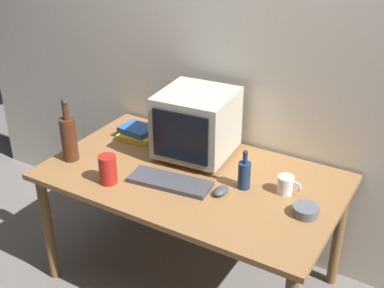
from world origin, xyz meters
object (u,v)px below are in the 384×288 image
crt_monitor (196,124)px  bottle_short (244,174)px  book_stack (137,133)px  keyboard (170,182)px  mug (286,185)px  computer_mouse (221,191)px  metal_canister (108,169)px  cd_spindle (306,211)px  bottle_tall (69,137)px

crt_monitor → bottle_short: crt_monitor is taller
bottle_short → book_stack: (-0.77, 0.17, -0.04)m
keyboard → bottle_short: bearing=18.6°
mug → computer_mouse: bearing=-147.4°
bottle_short → metal_canister: 0.68m
computer_mouse → cd_spindle: 0.41m
cd_spindle → mug: bearing=139.0°
keyboard → cd_spindle: (0.68, 0.09, 0.01)m
bottle_tall → cd_spindle: (1.28, 0.15, -0.11)m
bottle_short → crt_monitor: bearing=155.6°
computer_mouse → bottle_short: bottle_short is taller
computer_mouse → bottle_tall: 0.88m
bottle_tall → mug: size_ratio=2.94×
metal_canister → crt_monitor: bearing=63.1°
bottle_short → cd_spindle: size_ratio=1.74×
mug → metal_canister: size_ratio=0.80×
crt_monitor → bottle_tall: bearing=-145.8°
computer_mouse → keyboard: bearing=-160.9°
bottle_tall → crt_monitor: bearing=34.2°
computer_mouse → mug: mug is taller
keyboard → metal_canister: (-0.27, -0.14, 0.06)m
bottle_short → metal_canister: (-0.61, -0.30, -0.00)m
cd_spindle → metal_canister: (-0.95, -0.23, 0.05)m
computer_mouse → book_stack: (-0.71, 0.28, 0.02)m
cd_spindle → bottle_tall: bearing=-173.3°
keyboard → mug: size_ratio=3.50×
computer_mouse → cd_spindle: size_ratio=0.83×
book_stack → mug: 0.98m
crt_monitor → cd_spindle: (0.71, -0.24, -0.17)m
bottle_tall → book_stack: 0.43m
computer_mouse → bottle_tall: bearing=-164.4°
mug → metal_canister: (-0.80, -0.36, 0.03)m
crt_monitor → keyboard: crt_monitor is taller
bottle_short → cd_spindle: (0.34, -0.07, -0.06)m
cd_spindle → keyboard: bearing=-172.3°
computer_mouse → cd_spindle: cd_spindle is taller
crt_monitor → metal_canister: 0.54m
cd_spindle → metal_canister: metal_canister is taller
computer_mouse → bottle_short: 0.14m
computer_mouse → bottle_tall: size_ratio=0.28×
bottle_tall → bottle_short: bearing=13.1°
metal_canister → mug: bearing=24.3°
crt_monitor → book_stack: size_ratio=1.88×
crt_monitor → metal_canister: size_ratio=2.77×
crt_monitor → bottle_short: 0.42m
book_stack → mug: size_ratio=1.84×
keyboard → crt_monitor: bearing=89.4°
bottle_tall → metal_canister: 0.34m
crt_monitor → book_stack: 0.44m
computer_mouse → bottle_tall: bottle_tall is taller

